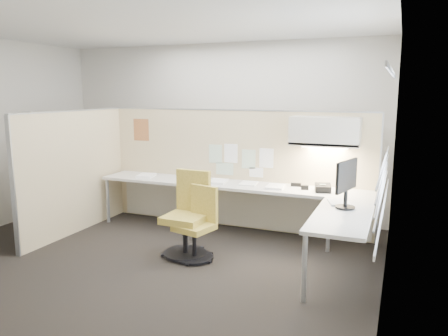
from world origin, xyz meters
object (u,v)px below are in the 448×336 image
at_px(chair_right, 198,226).
at_px(phone, 323,188).
at_px(chair_left, 188,217).
at_px(desk, 248,196).
at_px(monitor, 346,181).

xyz_separation_m(chair_right, phone, (1.32, 1.03, 0.37)).
height_order(chair_right, phone, chair_right).
height_order(chair_left, phone, chair_left).
relative_size(desk, chair_left, 3.86).
bearing_deg(chair_left, monitor, 8.65).
xyz_separation_m(desk, phone, (0.99, 0.10, 0.18)).
xyz_separation_m(chair_left, chair_right, (0.17, -0.08, -0.08)).
bearing_deg(chair_left, chair_right, -22.41).
relative_size(desk, phone, 16.02).
bearing_deg(desk, chair_left, -120.50).
bearing_deg(monitor, desk, 80.76).
distance_m(chair_left, monitor, 1.96).
bearing_deg(phone, chair_left, -162.01).
relative_size(chair_left, monitor, 1.91).
xyz_separation_m(chair_left, monitor, (1.87, 0.22, 0.56)).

